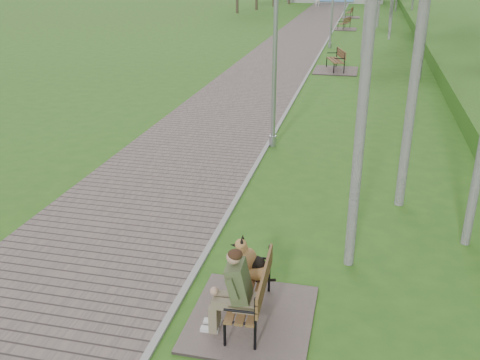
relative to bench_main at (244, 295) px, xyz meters
The scene contains 9 objects.
ground 5.57m from the bench_main, 100.28° to the left, with size 120.00×120.00×0.00m, color #32631E.
walkway 27.11m from the bench_main, 95.81° to the left, with size 3.50×67.00×0.04m, color #675754.
kerb 26.99m from the bench_main, 92.11° to the left, with size 0.10×67.00×0.05m, color #999993.
bench_main is the anchor object (origin of this frame).
bench_second 17.46m from the bench_main, 89.89° to the left, with size 1.83×2.03×1.12m.
bench_third 32.01m from the bench_main, 90.59° to the left, with size 1.58×1.76×0.97m.
bench_far 39.89m from the bench_main, 90.47° to the left, with size 1.60×1.78×0.98m.
lamp_post_near 7.44m from the bench_main, 96.90° to the left, with size 0.18×0.18×4.77m.
lamp_post_second 23.87m from the bench_main, 91.59° to the left, with size 0.18×0.18×4.74m.
Camera 1 is at (2.28, -11.22, 4.50)m, focal length 40.00 mm.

